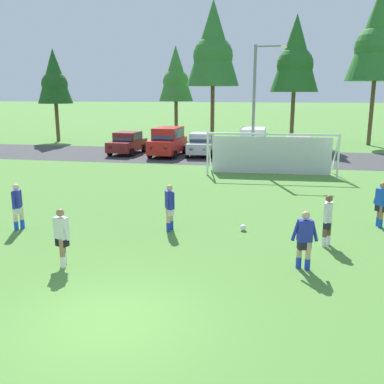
{
  "coord_description": "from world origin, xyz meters",
  "views": [
    {
      "loc": [
        3.29,
        -7.73,
        4.71
      ],
      "look_at": [
        0.44,
        7.06,
        1.21
      ],
      "focal_mm": 40.1,
      "sensor_mm": 36.0,
      "label": 1
    }
  ],
  "objects_px": {
    "soccer_ball": "(243,228)",
    "parked_car_slot_center_right": "(298,148)",
    "parked_car_slot_far_left": "(127,143)",
    "player_striker_near": "(170,208)",
    "player_trailing_back": "(62,237)",
    "player_defender_far": "(304,240)",
    "street_lamp": "(257,106)",
    "parked_car_slot_center_left": "(201,144)",
    "soccer_goal": "(271,153)",
    "player_winger_right": "(381,205)",
    "parked_car_slot_left": "(168,141)",
    "parked_car_slot_center": "(253,143)",
    "player_winger_left": "(328,221)",
    "player_midfield_center": "(18,207)"
  },
  "relations": [
    {
      "from": "player_winger_right",
      "to": "player_midfield_center",
      "type": "bearing_deg",
      "value": -167.83
    },
    {
      "from": "player_winger_right",
      "to": "parked_car_slot_far_left",
      "type": "xyz_separation_m",
      "value": [
        -15.18,
        16.27,
        0.05
      ]
    },
    {
      "from": "parked_car_slot_left",
      "to": "parked_car_slot_center_left",
      "type": "distance_m",
      "value": 2.59
    },
    {
      "from": "parked_car_slot_center",
      "to": "parked_car_slot_left",
      "type": "bearing_deg",
      "value": -176.66
    },
    {
      "from": "parked_car_slot_center_left",
      "to": "street_lamp",
      "type": "height_order",
      "value": "street_lamp"
    },
    {
      "from": "parked_car_slot_center",
      "to": "player_striker_near",
      "type": "bearing_deg",
      "value": -95.97
    },
    {
      "from": "soccer_goal",
      "to": "player_winger_right",
      "type": "height_order",
      "value": "soccer_goal"
    },
    {
      "from": "soccer_goal",
      "to": "player_winger_right",
      "type": "distance_m",
      "value": 10.42
    },
    {
      "from": "parked_car_slot_left",
      "to": "street_lamp",
      "type": "distance_m",
      "value": 8.6
    },
    {
      "from": "player_winger_right",
      "to": "parked_car_slot_center_right",
      "type": "height_order",
      "value": "parked_car_slot_center_right"
    },
    {
      "from": "soccer_ball",
      "to": "parked_car_slot_far_left",
      "type": "relative_size",
      "value": 0.05
    },
    {
      "from": "soccer_goal",
      "to": "player_winger_left",
      "type": "distance_m",
      "value": 12.15
    },
    {
      "from": "soccer_ball",
      "to": "parked_car_slot_center",
      "type": "height_order",
      "value": "parked_car_slot_center"
    },
    {
      "from": "player_defender_far",
      "to": "player_winger_right",
      "type": "bearing_deg",
      "value": 56.59
    },
    {
      "from": "player_winger_right",
      "to": "parked_car_slot_left",
      "type": "height_order",
      "value": "parked_car_slot_left"
    },
    {
      "from": "player_defender_far",
      "to": "player_trailing_back",
      "type": "relative_size",
      "value": 1.0
    },
    {
      "from": "soccer_ball",
      "to": "player_winger_left",
      "type": "xyz_separation_m",
      "value": [
        2.68,
        -1.01,
        0.71
      ]
    },
    {
      "from": "soccer_ball",
      "to": "parked_car_slot_far_left",
      "type": "bearing_deg",
      "value": 120.54
    },
    {
      "from": "soccer_goal",
      "to": "player_winger_right",
      "type": "xyz_separation_m",
      "value": [
        3.99,
        -9.61,
        -0.47
      ]
    },
    {
      "from": "player_winger_left",
      "to": "street_lamp",
      "type": "distance_m",
      "value": 14.37
    },
    {
      "from": "soccer_ball",
      "to": "player_midfield_center",
      "type": "relative_size",
      "value": 0.13
    },
    {
      "from": "parked_car_slot_center_left",
      "to": "soccer_ball",
      "type": "bearing_deg",
      "value": -75.75
    },
    {
      "from": "player_striker_near",
      "to": "parked_car_slot_center",
      "type": "bearing_deg",
      "value": 84.03
    },
    {
      "from": "soccer_ball",
      "to": "parked_car_slot_far_left",
      "type": "height_order",
      "value": "parked_car_slot_far_left"
    },
    {
      "from": "player_midfield_center",
      "to": "player_trailing_back",
      "type": "xyz_separation_m",
      "value": [
        3.09,
        -2.73,
        0.0
      ]
    },
    {
      "from": "player_trailing_back",
      "to": "parked_car_slot_center_left",
      "type": "xyz_separation_m",
      "value": [
        0.15,
        21.98,
        0.05
      ]
    },
    {
      "from": "parked_car_slot_far_left",
      "to": "parked_car_slot_center",
      "type": "height_order",
      "value": "parked_car_slot_center"
    },
    {
      "from": "player_defender_far",
      "to": "street_lamp",
      "type": "relative_size",
      "value": 0.22
    },
    {
      "from": "parked_car_slot_far_left",
      "to": "parked_car_slot_center_left",
      "type": "bearing_deg",
      "value": 2.67
    },
    {
      "from": "parked_car_slot_center_right",
      "to": "soccer_goal",
      "type": "bearing_deg",
      "value": -107.24
    },
    {
      "from": "player_midfield_center",
      "to": "parked_car_slot_far_left",
      "type": "distance_m",
      "value": 19.15
    },
    {
      "from": "player_winger_right",
      "to": "parked_car_slot_center",
      "type": "relative_size",
      "value": 0.36
    },
    {
      "from": "player_defender_far",
      "to": "player_winger_left",
      "type": "distance_m",
      "value": 2.2
    },
    {
      "from": "player_winger_right",
      "to": "street_lamp",
      "type": "height_order",
      "value": "street_lamp"
    },
    {
      "from": "player_winger_right",
      "to": "parked_car_slot_left",
      "type": "xyz_separation_m",
      "value": [
        -11.8,
        15.83,
        0.29
      ]
    },
    {
      "from": "parked_car_slot_center",
      "to": "street_lamp",
      "type": "bearing_deg",
      "value": -85.18
    },
    {
      "from": "parked_car_slot_left",
      "to": "player_winger_left",
      "type": "bearing_deg",
      "value": -61.96
    },
    {
      "from": "player_defender_far",
      "to": "parked_car_slot_center",
      "type": "relative_size",
      "value": 0.36
    },
    {
      "from": "soccer_ball",
      "to": "parked_car_slot_center_right",
      "type": "xyz_separation_m",
      "value": [
        2.57,
        16.75,
        0.77
      ]
    },
    {
      "from": "parked_car_slot_center",
      "to": "parked_car_slot_far_left",
      "type": "bearing_deg",
      "value": 179.62
    },
    {
      "from": "player_winger_left",
      "to": "parked_car_slot_center_left",
      "type": "relative_size",
      "value": 0.38
    },
    {
      "from": "parked_car_slot_center",
      "to": "soccer_goal",
      "type": "bearing_deg",
      "value": -77.84
    },
    {
      "from": "soccer_goal",
      "to": "parked_car_slot_center_left",
      "type": "height_order",
      "value": "soccer_goal"
    },
    {
      "from": "player_striker_near",
      "to": "player_trailing_back",
      "type": "height_order",
      "value": "same"
    },
    {
      "from": "street_lamp",
      "to": "player_winger_right",
      "type": "bearing_deg",
      "value": -66.2
    },
    {
      "from": "player_striker_near",
      "to": "parked_car_slot_center_right",
      "type": "bearing_deg",
      "value": 73.5
    },
    {
      "from": "player_defender_far",
      "to": "street_lamp",
      "type": "height_order",
      "value": "street_lamp"
    },
    {
      "from": "parked_car_slot_left",
      "to": "parked_car_slot_center_left",
      "type": "bearing_deg",
      "value": 16.01
    },
    {
      "from": "soccer_ball",
      "to": "parked_car_slot_center_left",
      "type": "relative_size",
      "value": 0.05
    },
    {
      "from": "street_lamp",
      "to": "soccer_goal",
      "type": "bearing_deg",
      "value": -59.81
    }
  ]
}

